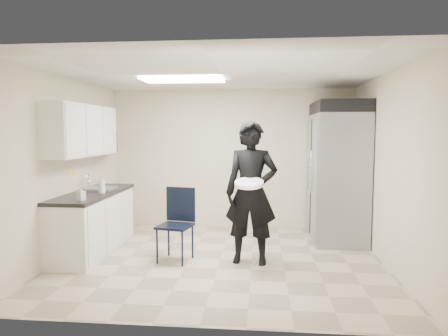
# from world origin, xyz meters

# --- Properties ---
(floor) EXTENTS (4.50, 4.50, 0.00)m
(floor) POSITION_xyz_m (0.00, 0.00, 0.00)
(floor) COLOR #B5A48E
(floor) RESTS_ON ground
(ceiling) EXTENTS (4.50, 4.50, 0.00)m
(ceiling) POSITION_xyz_m (0.00, 0.00, 2.60)
(ceiling) COLOR silver
(ceiling) RESTS_ON back_wall
(back_wall) EXTENTS (4.50, 0.00, 4.50)m
(back_wall) POSITION_xyz_m (0.00, 2.00, 1.30)
(back_wall) COLOR beige
(back_wall) RESTS_ON floor
(left_wall) EXTENTS (0.00, 4.00, 4.00)m
(left_wall) POSITION_xyz_m (-2.25, 0.00, 1.30)
(left_wall) COLOR beige
(left_wall) RESTS_ON floor
(right_wall) EXTENTS (0.00, 4.00, 4.00)m
(right_wall) POSITION_xyz_m (2.25, 0.00, 1.30)
(right_wall) COLOR beige
(right_wall) RESTS_ON floor
(ceiling_panel) EXTENTS (1.20, 0.60, 0.02)m
(ceiling_panel) POSITION_xyz_m (-0.60, 0.40, 2.57)
(ceiling_panel) COLOR white
(ceiling_panel) RESTS_ON ceiling
(lower_counter) EXTENTS (0.60, 1.90, 0.86)m
(lower_counter) POSITION_xyz_m (-1.95, 0.20, 0.43)
(lower_counter) COLOR silver
(lower_counter) RESTS_ON floor
(countertop) EXTENTS (0.64, 1.95, 0.05)m
(countertop) POSITION_xyz_m (-1.95, 0.20, 0.89)
(countertop) COLOR black
(countertop) RESTS_ON lower_counter
(sink) EXTENTS (0.42, 0.40, 0.14)m
(sink) POSITION_xyz_m (-1.93, 0.45, 0.87)
(sink) COLOR gray
(sink) RESTS_ON countertop
(faucet) EXTENTS (0.02, 0.02, 0.24)m
(faucet) POSITION_xyz_m (-2.13, 0.45, 1.02)
(faucet) COLOR silver
(faucet) RESTS_ON countertop
(upper_cabinets) EXTENTS (0.35, 1.80, 0.75)m
(upper_cabinets) POSITION_xyz_m (-2.08, 0.20, 1.83)
(upper_cabinets) COLOR silver
(upper_cabinets) RESTS_ON left_wall
(towel_dispenser) EXTENTS (0.22, 0.30, 0.35)m
(towel_dispenser) POSITION_xyz_m (-2.14, 1.35, 1.62)
(towel_dispenser) COLOR black
(towel_dispenser) RESTS_ON left_wall
(notice_sticker_left) EXTENTS (0.00, 0.12, 0.07)m
(notice_sticker_left) POSITION_xyz_m (-2.24, 0.10, 1.22)
(notice_sticker_left) COLOR yellow
(notice_sticker_left) RESTS_ON left_wall
(notice_sticker_right) EXTENTS (0.00, 0.12, 0.07)m
(notice_sticker_right) POSITION_xyz_m (-2.24, 0.30, 1.18)
(notice_sticker_right) COLOR yellow
(notice_sticker_right) RESTS_ON left_wall
(commercial_fridge) EXTENTS (0.80, 1.35, 2.10)m
(commercial_fridge) POSITION_xyz_m (1.83, 1.27, 1.05)
(commercial_fridge) COLOR gray
(commercial_fridge) RESTS_ON floor
(fridge_compressor) EXTENTS (0.80, 1.35, 0.20)m
(fridge_compressor) POSITION_xyz_m (1.83, 1.27, 2.20)
(fridge_compressor) COLOR black
(fridge_compressor) RESTS_ON commercial_fridge
(folding_chair) EXTENTS (0.52, 0.52, 0.99)m
(folding_chair) POSITION_xyz_m (-0.63, -0.12, 0.49)
(folding_chair) COLOR black
(folding_chair) RESTS_ON floor
(man_tuxedo) EXTENTS (0.76, 0.54, 1.95)m
(man_tuxedo) POSITION_xyz_m (0.43, -0.09, 0.98)
(man_tuxedo) COLOR black
(man_tuxedo) RESTS_ON floor
(bucket_lid) EXTENTS (0.41, 0.41, 0.05)m
(bucket_lid) POSITION_xyz_m (0.41, -0.34, 1.14)
(bucket_lid) COLOR silver
(bucket_lid) RESTS_ON man_tuxedo
(soap_bottle_a) EXTENTS (0.13, 0.13, 0.26)m
(soap_bottle_a) POSITION_xyz_m (-1.74, 0.04, 1.04)
(soap_bottle_a) COLOR white
(soap_bottle_a) RESTS_ON countertop
(soap_bottle_b) EXTENTS (0.11, 0.11, 0.18)m
(soap_bottle_b) POSITION_xyz_m (-1.79, -0.52, 1.00)
(soap_bottle_b) COLOR #ACAEB9
(soap_bottle_b) RESTS_ON countertop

